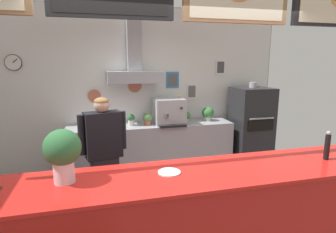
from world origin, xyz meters
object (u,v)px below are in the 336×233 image
(potted_thyme, at_px, (208,113))
(potted_basil, at_px, (147,118))
(basil_vase, at_px, (63,153))
(shop_worker, at_px, (104,156))
(pepper_grinder, at_px, (327,145))
(condiment_plate, at_px, (169,172))
(potted_rosemary, at_px, (186,116))
(espresso_machine, at_px, (169,111))
(pizza_oven, at_px, (250,128))
(potted_sage, at_px, (131,119))

(potted_thyme, distance_m, potted_basil, 1.16)
(potted_basil, distance_m, basil_vase, 2.70)
(shop_worker, relative_size, pepper_grinder, 5.47)
(potted_thyme, height_order, condiment_plate, potted_thyme)
(potted_rosemary, bearing_deg, espresso_machine, -170.70)
(potted_thyme, relative_size, potted_rosemary, 1.29)
(espresso_machine, bearing_deg, pizza_oven, -3.19)
(espresso_machine, distance_m, pepper_grinder, 2.72)
(espresso_machine, relative_size, potted_sage, 2.78)
(potted_rosemary, xyz_separation_m, condiment_plate, (-0.99, -2.54, 0.04))
(pizza_oven, bearing_deg, pepper_grinder, -104.78)
(potted_rosemary, distance_m, condiment_plate, 2.73)
(shop_worker, xyz_separation_m, potted_thyme, (1.95, 1.35, 0.21))
(potted_thyme, xyz_separation_m, condiment_plate, (-1.41, -2.54, 0.01))
(potted_sage, xyz_separation_m, potted_thyme, (1.45, 0.04, 0.03))
(potted_basil, bearing_deg, shop_worker, -121.53)
(potted_thyme, bearing_deg, basil_vase, -132.18)
(espresso_machine, xyz_separation_m, potted_sage, (-0.68, 0.02, -0.11))
(pizza_oven, xyz_separation_m, condiment_plate, (-2.24, -2.40, 0.30))
(potted_rosemary, relative_size, basil_vase, 0.45)
(potted_rosemary, bearing_deg, potted_thyme, 0.54)
(potted_thyme, relative_size, basil_vase, 0.58)
(pepper_grinder, bearing_deg, potted_thyme, 93.87)
(potted_thyme, height_order, basil_vase, basil_vase)
(espresso_machine, bearing_deg, potted_thyme, 4.45)
(potted_thyme, distance_m, potted_rosemary, 0.43)
(pizza_oven, relative_size, basil_vase, 3.72)
(condiment_plate, bearing_deg, pizza_oven, 46.93)
(espresso_machine, xyz_separation_m, potted_thyme, (0.77, 0.06, -0.08))
(shop_worker, height_order, condiment_plate, shop_worker)
(espresso_machine, distance_m, potted_rosemary, 0.36)
(potted_sage, xyz_separation_m, condiment_plate, (0.03, -2.51, 0.04))
(potted_thyme, bearing_deg, potted_rosemary, -179.46)
(espresso_machine, height_order, potted_basil, espresso_machine)
(shop_worker, relative_size, potted_rosemary, 8.09)
(pizza_oven, relative_size, potted_rosemary, 8.28)
(espresso_machine, height_order, potted_rosemary, espresso_machine)
(potted_sage, distance_m, potted_basil, 0.29)
(potted_sage, height_order, potted_thyme, potted_thyme)
(potted_basil, bearing_deg, pizza_oven, -2.15)
(espresso_machine, distance_m, condiment_plate, 2.57)
(shop_worker, height_order, pepper_grinder, shop_worker)
(basil_vase, bearing_deg, espresso_machine, 58.43)
(potted_basil, relative_size, pepper_grinder, 0.75)
(basil_vase, bearing_deg, condiment_plate, -1.93)
(shop_worker, distance_m, pepper_grinder, 2.49)
(potted_rosemary, distance_m, potted_basil, 0.74)
(potted_sage, bearing_deg, shop_worker, -110.86)
(espresso_machine, height_order, condiment_plate, espresso_machine)
(pizza_oven, height_order, condiment_plate, pizza_oven)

